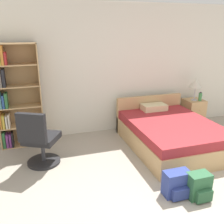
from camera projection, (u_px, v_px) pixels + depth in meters
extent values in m
cube|color=silver|center=(115.00, 70.00, 5.12)|extent=(9.00, 0.06, 2.60)
cube|color=tan|center=(41.00, 95.00, 4.58)|extent=(0.02, 0.31, 1.87)
cube|color=#A48256|center=(19.00, 95.00, 4.61)|extent=(0.78, 0.01, 1.87)
cube|color=tan|center=(25.00, 144.00, 4.77)|extent=(0.74, 0.30, 0.02)
cube|color=#2D6638|center=(4.00, 139.00, 4.57)|extent=(0.04, 0.18, 0.30)
cube|color=#7A387F|center=(8.00, 140.00, 4.59)|extent=(0.04, 0.18, 0.26)
cube|color=#7A387F|center=(11.00, 140.00, 4.60)|extent=(0.04, 0.17, 0.26)
cube|color=black|center=(13.00, 139.00, 4.62)|extent=(0.02, 0.20, 0.28)
cube|color=tan|center=(22.00, 125.00, 4.65)|extent=(0.74, 0.30, 0.02)
cube|color=orange|center=(1.00, 120.00, 4.46)|extent=(0.03, 0.21, 0.31)
cube|color=gold|center=(4.00, 121.00, 4.47)|extent=(0.04, 0.19, 0.25)
cube|color=beige|center=(7.00, 121.00, 4.50)|extent=(0.03, 0.22, 0.23)
cube|color=beige|center=(9.00, 120.00, 4.51)|extent=(0.03, 0.23, 0.25)
cube|color=tan|center=(20.00, 106.00, 4.53)|extent=(0.74, 0.30, 0.02)
cube|color=teal|center=(1.00, 101.00, 4.36)|extent=(0.03, 0.22, 0.27)
cube|color=navy|center=(4.00, 101.00, 4.38)|extent=(0.04, 0.22, 0.23)
cube|color=#2D6638|center=(6.00, 100.00, 4.39)|extent=(0.04, 0.21, 0.27)
cube|color=tan|center=(18.00, 86.00, 4.41)|extent=(0.74, 0.30, 0.02)
cube|color=#665B51|center=(0.00, 80.00, 4.26)|extent=(0.04, 0.22, 0.25)
cube|color=black|center=(4.00, 78.00, 4.26)|extent=(0.04, 0.20, 0.31)
cube|color=tan|center=(15.00, 65.00, 4.29)|extent=(0.74, 0.30, 0.02)
cube|color=gold|center=(0.00, 55.00, 4.15)|extent=(0.02, 0.23, 0.31)
cube|color=orange|center=(2.00, 55.00, 4.14)|extent=(0.04, 0.19, 0.32)
cube|color=maroon|center=(5.00, 59.00, 4.17)|extent=(0.04, 0.19, 0.21)
cube|color=tan|center=(12.00, 43.00, 4.18)|extent=(0.78, 0.31, 0.02)
cube|color=tan|center=(171.00, 138.00, 4.61)|extent=(1.46, 1.96, 0.34)
cube|color=maroon|center=(172.00, 126.00, 4.54)|extent=(1.43, 1.92, 0.16)
cube|color=tan|center=(149.00, 113.00, 5.40)|extent=(1.46, 0.08, 0.75)
cube|color=beige|center=(154.00, 107.00, 5.15)|extent=(0.50, 0.30, 0.12)
cylinder|color=#232326|center=(44.00, 161.00, 4.10)|extent=(0.53, 0.53, 0.04)
cylinder|color=#333338|center=(43.00, 151.00, 4.04)|extent=(0.06, 0.06, 0.35)
cube|color=black|center=(42.00, 138.00, 3.97)|extent=(0.65, 0.65, 0.10)
cube|color=black|center=(31.00, 128.00, 3.62)|extent=(0.42, 0.28, 0.46)
cube|color=tan|center=(193.00, 112.00, 5.66)|extent=(0.40, 0.41, 0.59)
sphere|color=tan|center=(200.00, 110.00, 5.43)|extent=(0.02, 0.02, 0.02)
cylinder|color=#B2B2B7|center=(194.00, 100.00, 5.53)|extent=(0.14, 0.14, 0.02)
cylinder|color=#B2B2B7|center=(195.00, 93.00, 5.48)|extent=(0.02, 0.02, 0.27)
cone|color=beige|center=(196.00, 83.00, 5.41)|extent=(0.28, 0.28, 0.20)
cylinder|color=#3F8C4C|center=(200.00, 97.00, 5.47)|extent=(0.07, 0.07, 0.18)
cylinder|color=#2D2D33|center=(201.00, 92.00, 5.44)|extent=(0.05, 0.05, 0.02)
cube|color=#2D603D|center=(198.00, 185.00, 3.22)|extent=(0.29, 0.19, 0.34)
cube|color=#275234|center=(204.00, 196.00, 3.13)|extent=(0.22, 0.07, 0.15)
cube|color=navy|center=(177.00, 183.00, 3.27)|extent=(0.35, 0.19, 0.34)
cube|color=navy|center=(181.00, 194.00, 3.17)|extent=(0.26, 0.07, 0.15)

